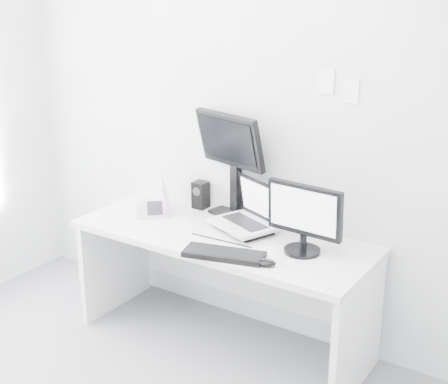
{
  "coord_description": "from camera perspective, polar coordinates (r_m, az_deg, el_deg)",
  "views": [
    {
      "loc": [
        1.97,
        -1.74,
        2.23
      ],
      "look_at": [
        0.02,
        1.23,
        1.0
      ],
      "focal_mm": 52.98,
      "sensor_mm": 36.0,
      "label": 1
    }
  ],
  "objects": [
    {
      "name": "back_wall",
      "position": [
        3.98,
        2.7,
        6.28
      ],
      "size": [
        3.6,
        0.0,
        3.6
      ],
      "primitive_type": "plane",
      "rotation": [
        1.57,
        0.0,
        0.0
      ],
      "color": "silver",
      "rests_on": "ground"
    },
    {
      "name": "wall_note_0",
      "position": [
        3.72,
        8.77,
        9.41
      ],
      "size": [
        0.1,
        0.0,
        0.14
      ],
      "primitive_type": "cube",
      "color": "white",
      "rests_on": "back_wall"
    },
    {
      "name": "macbook",
      "position": [
        4.23,
        -6.2,
        -0.2
      ],
      "size": [
        0.36,
        0.37,
        0.22
      ],
      "primitive_type": "cube",
      "rotation": [
        0.0,
        0.0,
        -0.87
      ],
      "color": "#B8B8BC",
      "rests_on": "desk"
    },
    {
      "name": "dell_laptop",
      "position": [
        3.88,
        1.62,
        -1.25
      ],
      "size": [
        0.45,
        0.41,
        0.31
      ],
      "primitive_type": "cube",
      "rotation": [
        0.0,
        0.0,
        -0.39
      ],
      "color": "silver",
      "rests_on": "desk"
    },
    {
      "name": "keyboard",
      "position": [
        3.59,
        0.01,
        -5.4
      ],
      "size": [
        0.47,
        0.27,
        0.03
      ],
      "primitive_type": "cube",
      "rotation": [
        0.0,
        0.0,
        0.26
      ],
      "color": "black",
      "rests_on": "desk"
    },
    {
      "name": "samsung_monitor",
      "position": [
        3.59,
        6.87,
        -2.25
      ],
      "size": [
        0.45,
        0.22,
        0.4
      ],
      "primitive_type": "cube",
      "rotation": [
        0.0,
        0.0,
        -0.05
      ],
      "color": "black",
      "rests_on": "desk"
    },
    {
      "name": "mouse",
      "position": [
        3.49,
        3.64,
        -6.12
      ],
      "size": [
        0.12,
        0.1,
        0.03
      ],
      "primitive_type": "ellipsoid",
      "rotation": [
        0.0,
        0.0,
        0.37
      ],
      "color": "black",
      "rests_on": "desk"
    },
    {
      "name": "wall_note_1",
      "position": [
        3.67,
        10.88,
        8.52
      ],
      "size": [
        0.09,
        0.0,
        0.13
      ],
      "primitive_type": "cube",
      "color": "white",
      "rests_on": "back_wall"
    },
    {
      "name": "speaker",
      "position": [
        4.27,
        -2.03,
        -0.25
      ],
      "size": [
        0.1,
        0.1,
        0.18
      ],
      "primitive_type": "cube",
      "rotation": [
        0.0,
        0.0,
        -0.21
      ],
      "color": "black",
      "rests_on": "desk"
    },
    {
      "name": "rear_monitor",
      "position": [
        4.07,
        0.72,
        2.49
      ],
      "size": [
        0.53,
        0.29,
        0.68
      ],
      "primitive_type": "cube",
      "rotation": [
        0.0,
        0.0,
        -0.24
      ],
      "color": "black",
      "rests_on": "desk"
    },
    {
      "name": "desk",
      "position": [
        4.04,
        -0.08,
        -8.41
      ],
      "size": [
        1.8,
        0.7,
        0.73
      ],
      "primitive_type": "cube",
      "color": "silver",
      "rests_on": "ground"
    }
  ]
}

